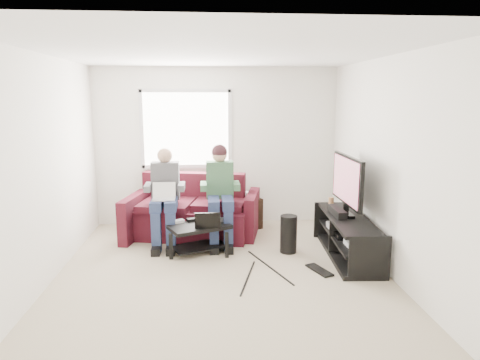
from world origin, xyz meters
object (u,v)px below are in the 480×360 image
at_px(coffee_table, 199,232).
at_px(end_table, 249,212).
at_px(sofa, 194,214).
at_px(tv, 347,182).
at_px(tv_stand, 347,239).
at_px(subwoofer, 288,234).

distance_m(coffee_table, end_table, 1.35).
bearing_deg(sofa, tv, -25.38).
relative_size(sofa, tv_stand, 1.30).
xyz_separation_m(sofa, tv_stand, (2.08, -1.09, -0.09)).
bearing_deg(sofa, end_table, 17.90).
relative_size(sofa, tv, 1.97).
xyz_separation_m(coffee_table, tv_stand, (1.99, -0.28, -0.05)).
bearing_deg(tv, sofa, 154.62).
height_order(coffee_table, end_table, end_table).
distance_m(sofa, end_table, 0.94).
distance_m(coffee_table, tv, 2.12).
height_order(sofa, end_table, sofa).
xyz_separation_m(sofa, subwoofer, (1.32, -0.88, -0.08)).
height_order(sofa, tv_stand, sofa).
height_order(tv_stand, tv, tv).
distance_m(subwoofer, end_table, 1.25).
bearing_deg(subwoofer, tv, -7.80).
height_order(coffee_table, tv, tv).
bearing_deg(tv, end_table, 133.06).
relative_size(tv_stand, end_table, 2.79).
bearing_deg(end_table, tv_stand, -49.03).
relative_size(sofa, subwoofer, 4.14).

